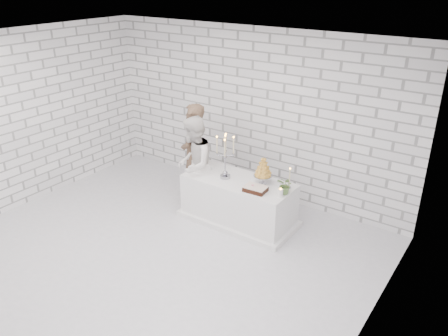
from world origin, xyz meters
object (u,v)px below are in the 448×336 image
bride (194,165)px  candelabra (225,157)px  cake_table (238,201)px  groom (193,153)px  croquembouche (263,170)px

bride → candelabra: (0.63, 0.02, 0.29)m
cake_table → bride: bride is taller
groom → candelabra: (0.86, -0.26, 0.23)m
bride → cake_table: bearing=70.6°
cake_table → bride: size_ratio=1.08×
candelabra → croquembouche: bearing=15.4°
croquembouche → groom: bearing=176.2°
cake_table → candelabra: bearing=-165.2°
candelabra → croquembouche: candelabra is taller
bride → groom: bearing=-165.5°
bride → croquembouche: size_ratio=3.67×
groom → croquembouche: 1.47m
cake_table → candelabra: (-0.22, -0.06, 0.74)m
bride → candelabra: size_ratio=2.25×
cake_table → candelabra: candelabra is taller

